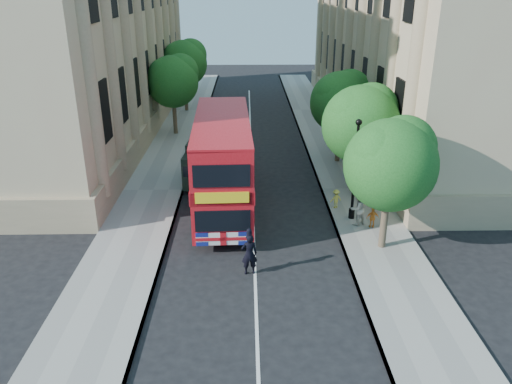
{
  "coord_description": "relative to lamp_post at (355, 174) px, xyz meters",
  "views": [
    {
      "loc": [
        -0.3,
        -16.89,
        11.11
      ],
      "look_at": [
        0.1,
        4.29,
        2.3
      ],
      "focal_mm": 35.0,
      "sensor_mm": 36.0,
      "label": 1
    }
  ],
  "objects": [
    {
      "name": "double_decker_bus",
      "position": [
        -6.56,
        1.72,
        0.15
      ],
      "size": [
        3.15,
        10.5,
        4.81
      ],
      "rotation": [
        0.0,
        0.0,
        0.04
      ],
      "color": "#B00C14",
      "rests_on": "ground"
    },
    {
      "name": "tree_right_near",
      "position": [
        0.84,
        -2.97,
        1.74
      ],
      "size": [
        4.0,
        4.0,
        6.08
      ],
      "color": "#473828",
      "rests_on": "ground"
    },
    {
      "name": "tree_right_mid",
      "position": [
        0.84,
        3.03,
        1.93
      ],
      "size": [
        4.2,
        4.2,
        6.37
      ],
      "color": "#473828",
      "rests_on": "ground"
    },
    {
      "name": "ground",
      "position": [
        -5.0,
        -6.0,
        -2.51
      ],
      "size": [
        120.0,
        120.0,
        0.0
      ],
      "primitive_type": "plane",
      "color": "black",
      "rests_on": "ground"
    },
    {
      "name": "building_left",
      "position": [
        -18.8,
        18.0,
        6.49
      ],
      "size": [
        12.0,
        38.0,
        18.0
      ],
      "primitive_type": "cube",
      "color": "tan",
      "rests_on": "ground"
    },
    {
      "name": "police_constable",
      "position": [
        -5.23,
        -5.0,
        -1.6
      ],
      "size": [
        0.72,
        0.53,
        1.82
      ],
      "primitive_type": "imported",
      "rotation": [
        0.0,
        0.0,
        3.3
      ],
      "color": "black",
      "rests_on": "ground"
    },
    {
      "name": "building_right",
      "position": [
        8.8,
        18.0,
        6.49
      ],
      "size": [
        12.0,
        38.0,
        18.0
      ],
      "primitive_type": "cube",
      "color": "tan",
      "rests_on": "ground"
    },
    {
      "name": "child_a",
      "position": [
        0.8,
        -1.09,
        -1.87
      ],
      "size": [
        0.62,
        0.28,
        1.05
      ],
      "primitive_type": "imported",
      "rotation": [
        0.0,
        0.0,
        3.18
      ],
      "color": "orange",
      "rests_on": "pavement_right"
    },
    {
      "name": "woman_pedestrian",
      "position": [
        0.12,
        -0.75,
        -1.52
      ],
      "size": [
        1.04,
        0.96,
        1.74
      ],
      "primitive_type": "imported",
      "rotation": [
        0.0,
        0.0,
        3.59
      ],
      "color": "beige",
      "rests_on": "pavement_right"
    },
    {
      "name": "tree_right_far",
      "position": [
        0.84,
        9.03,
        1.8
      ],
      "size": [
        4.0,
        4.0,
        6.15
      ],
      "color": "#473828",
      "rests_on": "ground"
    },
    {
      "name": "pavement_left",
      "position": [
        -10.75,
        4.0,
        -2.45
      ],
      "size": [
        3.5,
        80.0,
        0.12
      ],
      "primitive_type": "cube",
      "color": "gray",
      "rests_on": "ground"
    },
    {
      "name": "tree_left_back",
      "position": [
        -10.96,
        24.03,
        2.2
      ],
      "size": [
        4.2,
        4.2,
        6.65
      ],
      "color": "#473828",
      "rests_on": "ground"
    },
    {
      "name": "child_b",
      "position": [
        -0.6,
        1.29,
        -1.87
      ],
      "size": [
        0.76,
        0.6,
        1.03
      ],
      "primitive_type": "imported",
      "rotation": [
        0.0,
        0.0,
        3.52
      ],
      "color": "#D8CA49",
      "rests_on": "pavement_right"
    },
    {
      "name": "lamp_post",
      "position": [
        0.0,
        0.0,
        0.0
      ],
      "size": [
        0.32,
        0.32,
        5.16
      ],
      "color": "black",
      "rests_on": "pavement_right"
    },
    {
      "name": "pavement_right",
      "position": [
        0.75,
        4.0,
        -2.45
      ],
      "size": [
        3.5,
        80.0,
        0.12
      ],
      "primitive_type": "cube",
      "color": "gray",
      "rests_on": "ground"
    },
    {
      "name": "box_van",
      "position": [
        -7.91,
        5.46,
        -1.27
      ],
      "size": [
        2.15,
        4.56,
        2.54
      ],
      "rotation": [
        0.0,
        0.0,
        -0.08
      ],
      "color": "black",
      "rests_on": "ground"
    },
    {
      "name": "tree_left_far",
      "position": [
        -10.96,
        16.03,
        1.93
      ],
      "size": [
        4.0,
        4.0,
        6.3
      ],
      "color": "#473828",
      "rests_on": "ground"
    }
  ]
}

